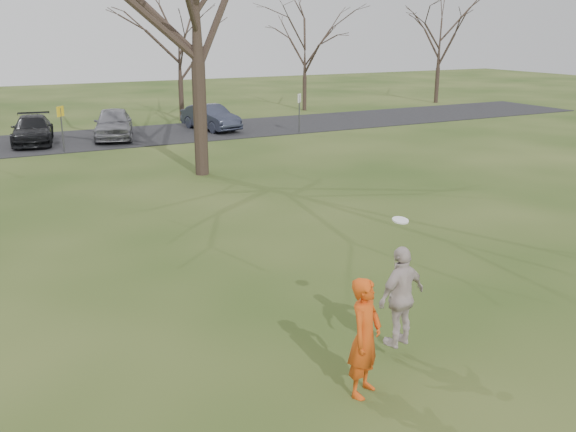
{
  "coord_description": "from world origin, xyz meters",
  "views": [
    {
      "loc": [
        -6.01,
        -7.6,
        5.38
      ],
      "look_at": [
        0.0,
        4.0,
        1.5
      ],
      "focal_mm": 39.57,
      "sensor_mm": 36.0,
      "label": 1
    }
  ],
  "objects_px": {
    "car_4": "(114,123)",
    "car_3": "(33,130)",
    "player_defender": "(365,337)",
    "car_5": "(211,117)",
    "catching_play": "(401,296)"
  },
  "relations": [
    {
      "from": "car_3",
      "to": "player_defender",
      "type": "bearing_deg",
      "value": -76.74
    },
    {
      "from": "player_defender",
      "to": "car_5",
      "type": "relative_size",
      "value": 0.46
    },
    {
      "from": "car_3",
      "to": "car_4",
      "type": "xyz_separation_m",
      "value": [
        3.78,
        -0.42,
        0.11
      ]
    },
    {
      "from": "player_defender",
      "to": "car_4",
      "type": "xyz_separation_m",
      "value": [
        1.88,
        25.13,
        -0.14
      ]
    },
    {
      "from": "player_defender",
      "to": "car_4",
      "type": "bearing_deg",
      "value": 53.66
    },
    {
      "from": "car_3",
      "to": "car_5",
      "type": "height_order",
      "value": "car_5"
    },
    {
      "from": "car_3",
      "to": "catching_play",
      "type": "height_order",
      "value": "catching_play"
    },
    {
      "from": "car_4",
      "to": "catching_play",
      "type": "relative_size",
      "value": 2.04
    },
    {
      "from": "car_3",
      "to": "car_4",
      "type": "bearing_deg",
      "value": 2.7
    },
    {
      "from": "car_5",
      "to": "car_3",
      "type": "bearing_deg",
      "value": 167.82
    },
    {
      "from": "car_5",
      "to": "catching_play",
      "type": "distance_m",
      "value": 25.66
    },
    {
      "from": "player_defender",
      "to": "car_5",
      "type": "xyz_separation_m",
      "value": [
        7.22,
        25.59,
        -0.23
      ]
    },
    {
      "from": "catching_play",
      "to": "car_4",
      "type": "bearing_deg",
      "value": 88.31
    },
    {
      "from": "car_5",
      "to": "car_4",
      "type": "bearing_deg",
      "value": 172.47
    },
    {
      "from": "car_4",
      "to": "car_3",
      "type": "bearing_deg",
      "value": -171.63
    }
  ]
}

